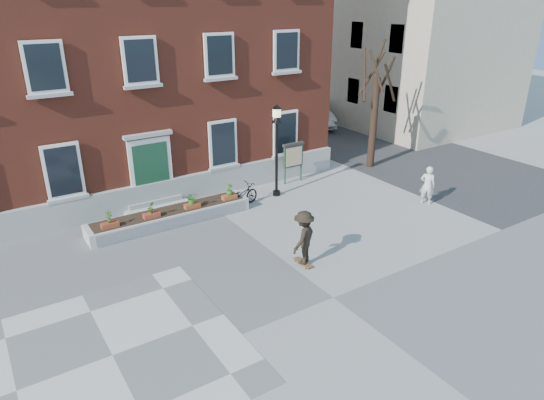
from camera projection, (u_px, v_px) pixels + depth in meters
ground at (333, 298)px, 13.83m from camera, size 100.00×100.00×0.00m
checker_patch at (112, 355)px, 11.59m from camera, size 6.00×6.00×0.01m
bicycle at (241, 196)px, 19.63m from camera, size 1.89×1.09×0.94m
parked_car at (314, 113)px, 31.98m from camera, size 3.29×5.11×1.59m
bystander at (427, 185)px, 19.79m from camera, size 0.66×0.71×1.63m
brick_building at (100, 37)px, 21.19m from camera, size 18.40×10.85×12.60m
planter_assembly at (171, 216)px, 18.26m from camera, size 6.20×1.12×1.15m
bare_tree at (374, 112)px, 23.45m from camera, size 1.83×1.83×6.16m
side_street at (356, 10)px, 35.41m from camera, size 15.20×36.00×14.50m
lamp_post at (277, 138)px, 19.96m from camera, size 0.40×0.40×3.93m
notice_board at (293, 156)px, 21.94m from camera, size 1.10×0.16×1.87m
skateboarder at (304, 238)px, 15.18m from camera, size 1.32×1.12×1.85m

